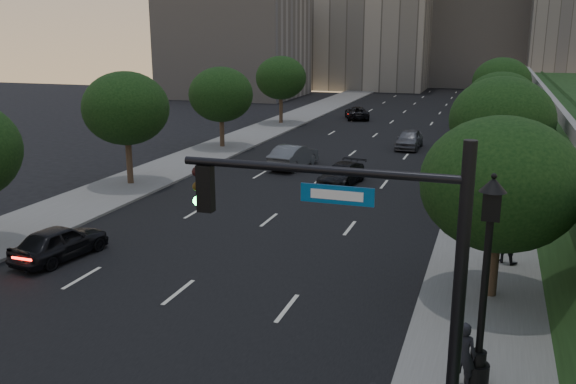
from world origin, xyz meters
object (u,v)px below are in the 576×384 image
(pedestrian_a, at_px, (463,354))
(pedestrian_c, at_px, (501,213))
(traffic_signal_mast, at_px, (397,312))
(street_lamp, at_px, (484,293))
(sedan_mid_left, at_px, (294,156))
(sedan_near_right, at_px, (342,174))
(sedan_near_left, at_px, (60,242))
(sedan_far_left, at_px, (357,113))
(pedestrian_b, at_px, (508,239))
(sedan_far_right, at_px, (409,139))

(pedestrian_a, distance_m, pedestrian_c, 13.72)
(traffic_signal_mast, height_order, pedestrian_c, traffic_signal_mast)
(traffic_signal_mast, xyz_separation_m, pedestrian_a, (1.18, 3.72, -2.66))
(street_lamp, height_order, pedestrian_a, street_lamp)
(sedan_mid_left, bearing_deg, sedan_near_right, 146.45)
(traffic_signal_mast, relative_size, pedestrian_c, 4.46)
(sedan_near_left, xyz_separation_m, sedan_far_left, (2.14, 44.68, -0.04))
(sedan_far_left, bearing_deg, sedan_near_left, 68.47)
(traffic_signal_mast, height_order, pedestrian_b, traffic_signal_mast)
(street_lamp, bearing_deg, sedan_far_left, 105.93)
(street_lamp, xyz_separation_m, sedan_near_left, (-16.12, 4.30, -1.93))
(sedan_near_left, bearing_deg, pedestrian_a, 172.93)
(sedan_far_left, bearing_deg, street_lamp, 87.14)
(sedan_near_right, relative_size, pedestrian_b, 2.30)
(traffic_signal_mast, relative_size, sedan_near_left, 1.69)
(sedan_far_right, height_order, pedestrian_c, pedestrian_c)
(sedan_far_left, xyz_separation_m, pedestrian_c, (14.49, -35.49, 0.27))
(street_lamp, xyz_separation_m, sedan_far_right, (-6.31, 33.33, -1.88))
(sedan_far_left, xyz_separation_m, pedestrian_b, (14.74, -39.73, 0.44))
(traffic_signal_mast, bearing_deg, sedan_near_right, 106.12)
(sedan_far_left, height_order, sedan_far_right, sedan_far_right)
(street_lamp, relative_size, sedan_far_right, 1.27)
(street_lamp, bearing_deg, sedan_mid_left, 118.20)
(sedan_far_right, bearing_deg, pedestrian_c, -69.85)
(sedan_mid_left, relative_size, sedan_far_left, 1.01)
(sedan_mid_left, relative_size, pedestrian_a, 2.79)
(sedan_near_left, relative_size, pedestrian_a, 2.40)
(sedan_mid_left, xyz_separation_m, sedan_far_left, (-1.29, 25.33, -0.13))
(street_lamp, relative_size, pedestrian_a, 3.26)
(sedan_near_left, distance_m, sedan_mid_left, 19.65)
(street_lamp, height_order, pedestrian_c, street_lamp)
(traffic_signal_mast, distance_m, sedan_far_left, 54.43)
(pedestrian_b, bearing_deg, sedan_far_right, -45.27)
(traffic_signal_mast, bearing_deg, sedan_near_left, 150.58)
(traffic_signal_mast, xyz_separation_m, pedestrian_b, (2.31, 13.17, -2.56))
(sedan_mid_left, bearing_deg, sedan_near_left, 87.00)
(traffic_signal_mast, relative_size, pedestrian_a, 4.06)
(sedan_near_left, distance_m, sedan_far_left, 44.73)
(traffic_signal_mast, bearing_deg, street_lamp, 68.55)
(pedestrian_b, bearing_deg, street_lamp, 113.63)
(street_lamp, bearing_deg, pedestrian_c, 87.81)
(street_lamp, bearing_deg, sedan_near_left, 165.06)
(sedan_near_right, distance_m, pedestrian_a, 21.80)
(sedan_far_left, bearing_deg, sedan_far_right, 97.32)
(traffic_signal_mast, distance_m, sedan_far_right, 37.67)
(pedestrian_b, bearing_deg, sedan_far_left, -41.28)
(sedan_mid_left, xyz_separation_m, sedan_far_right, (6.38, 9.68, -0.04))
(sedan_near_right, distance_m, sedan_far_right, 13.47)
(traffic_signal_mast, height_order, street_lamp, traffic_signal_mast)
(sedan_mid_left, xyz_separation_m, pedestrian_a, (12.32, -23.85, 0.22))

